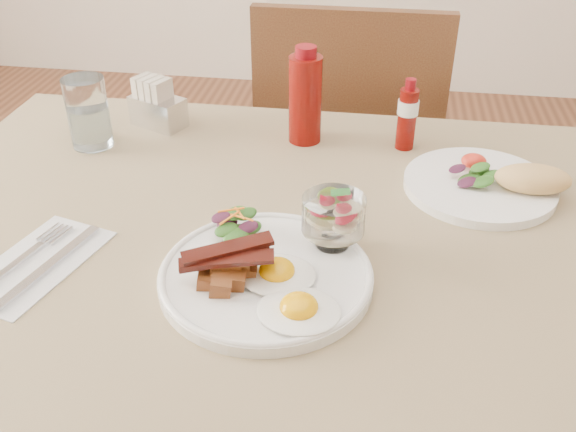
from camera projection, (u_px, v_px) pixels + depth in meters
The scene contains 13 objects.
table at pixel (319, 283), 0.98m from camera, with size 1.33×0.88×0.75m.
chair_far at pixel (347, 160), 1.60m from camera, with size 0.42×0.42×0.93m.
main_plate at pixel (266, 277), 0.84m from camera, with size 0.28×0.28×0.02m, color white.
fried_eggs at pixel (288, 290), 0.79m from camera, with size 0.17×0.19×0.03m.
bacon_potato_pile at pixel (227, 267), 0.80m from camera, with size 0.12×0.08×0.05m.
side_salad at pixel (237, 226), 0.90m from camera, with size 0.07×0.07×0.04m.
fruit_cup at pixel (334, 215), 0.86m from camera, with size 0.09×0.09×0.09m.
second_plate at pixel (492, 183), 1.03m from camera, with size 0.26×0.24×0.06m.
ketchup_bottle at pixel (305, 98), 1.15m from camera, with size 0.07×0.07×0.18m.
hot_sauce_bottle at pixel (407, 115), 1.13m from camera, with size 0.05×0.05×0.13m.
sugar_caddy at pixel (157, 106), 1.22m from camera, with size 0.12×0.09×0.09m.
water_glass at pixel (89, 116), 1.14m from camera, with size 0.07×0.07×0.13m.
napkin_cutlery at pixel (37, 263), 0.87m from camera, with size 0.16×0.23×0.01m.
Camera 1 is at (0.07, -0.76, 1.28)m, focal length 40.00 mm.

